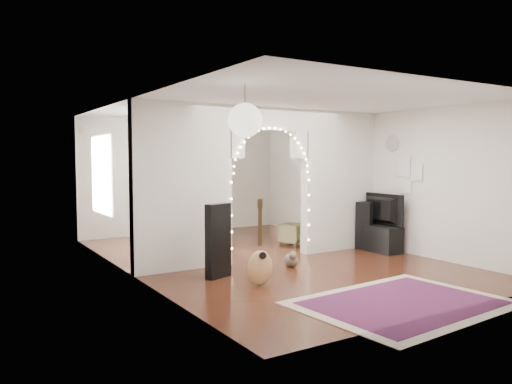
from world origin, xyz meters
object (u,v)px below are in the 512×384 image
acoustic_guitar (260,254)px  dining_chair_right (293,234)px  media_console (377,238)px  dining_chair_left (215,230)px  bookcase (175,205)px  dining_table (178,213)px  floor_speaker (367,225)px

acoustic_guitar → dining_chair_right: (2.38, 2.47, -0.23)m
acoustic_guitar → media_console: 3.49m
media_console → dining_chair_left: (-2.12, 2.75, -0.01)m
bookcase → dining_chair_left: bearing=-9.4°
bookcase → dining_chair_left: (0.74, -0.47, -0.55)m
media_console → acoustic_guitar: bearing=-162.2°
dining_table → dining_chair_left: dining_table is taller
acoustic_guitar → dining_chair_left: 3.96m
bookcase → dining_chair_right: (1.90, -1.76, -0.56)m
floor_speaker → dining_chair_right: floor_speaker is taller
dining_chair_right → acoustic_guitar: bearing=-155.3°
media_console → bookcase: (-2.86, 3.22, 0.53)m
acoustic_guitar → dining_table: 3.51m
floor_speaker → dining_table: floor_speaker is taller
floor_speaker → dining_chair_right: size_ratio=1.93×
acoustic_guitar → media_console: acoustic_guitar is taller
acoustic_guitar → floor_speaker: acoustic_guitar is taller
media_console → dining_chair_right: (-0.96, 1.46, -0.03)m
media_console → dining_chair_right: bearing=124.2°
media_console → dining_chair_right: 1.75m
floor_speaker → bookcase: bookcase is taller
media_console → dining_chair_left: size_ratio=1.93×
media_console → dining_chair_left: media_console is taller
dining_table → dining_chair_left: bearing=25.5°
media_console → dining_chair_right: size_ratio=2.05×
floor_speaker → bookcase: size_ratio=0.60×
floor_speaker → dining_chair_right: (-0.94, 1.19, -0.25)m
dining_table → dining_chair_left: (0.98, 0.26, -0.45)m
media_console → bookcase: 4.34m
acoustic_guitar → floor_speaker: size_ratio=1.11×
acoustic_guitar → dining_chair_right: bearing=60.4°
dining_chair_left → dining_chair_right: (1.16, -1.29, -0.01)m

